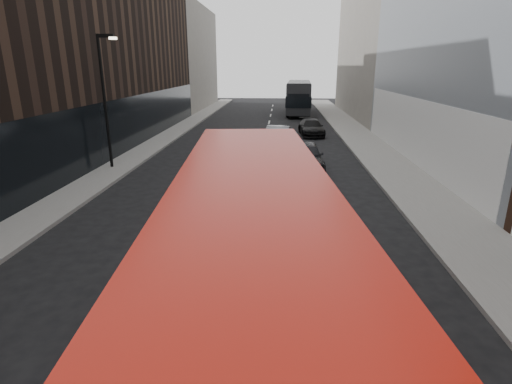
% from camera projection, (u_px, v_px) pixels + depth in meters
% --- Properties ---
extents(sidewalk_right, '(3.00, 80.00, 0.15)m').
position_uv_depth(sidewalk_right, '(369.00, 147.00, 28.30)').
color(sidewalk_right, slate).
rests_on(sidewalk_right, ground).
extents(sidewalk_left, '(2.00, 80.00, 0.15)m').
position_uv_depth(sidewalk_left, '(155.00, 145.00, 29.19)').
color(sidewalk_left, slate).
rests_on(sidewalk_left, ground).
extents(building_victorian, '(6.50, 24.00, 21.00)m').
position_uv_depth(building_victorian, '(376.00, 26.00, 43.24)').
color(building_victorian, slate).
rests_on(building_victorian, ground).
extents(building_left_mid, '(5.00, 24.00, 14.00)m').
position_uv_depth(building_left_mid, '(124.00, 47.00, 32.06)').
color(building_left_mid, black).
rests_on(building_left_mid, ground).
extents(building_left_far, '(5.00, 20.00, 13.00)m').
position_uv_depth(building_left_far, '(187.00, 58.00, 53.13)').
color(building_left_far, slate).
rests_on(building_left_far, ground).
extents(street_lamp, '(1.06, 0.22, 7.00)m').
position_uv_depth(street_lamp, '(105.00, 93.00, 21.30)').
color(street_lamp, black).
rests_on(street_lamp, sidewalk_left).
extents(red_bus, '(3.23, 10.28, 4.10)m').
position_uv_depth(red_bus, '(253.00, 301.00, 5.90)').
color(red_bus, '#B7170B').
rests_on(red_bus, ground).
extents(grey_bus, '(3.31, 11.87, 3.79)m').
position_uv_depth(grey_bus, '(299.00, 97.00, 47.69)').
color(grey_bus, black).
rests_on(grey_bus, ground).
extents(car_a, '(2.04, 4.57, 1.53)m').
position_uv_depth(car_a, '(306.00, 156.00, 22.37)').
color(car_a, black).
rests_on(car_a, ground).
extents(car_b, '(2.03, 4.71, 1.51)m').
position_uv_depth(car_b, '(277.00, 137.00, 28.14)').
color(car_b, gray).
rests_on(car_b, ground).
extents(car_c, '(2.14, 4.65, 1.32)m').
position_uv_depth(car_c, '(311.00, 127.00, 33.31)').
color(car_c, black).
rests_on(car_c, ground).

